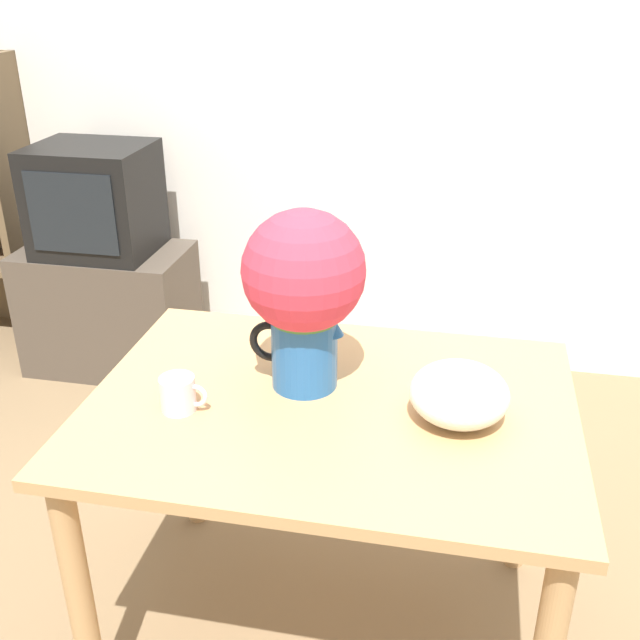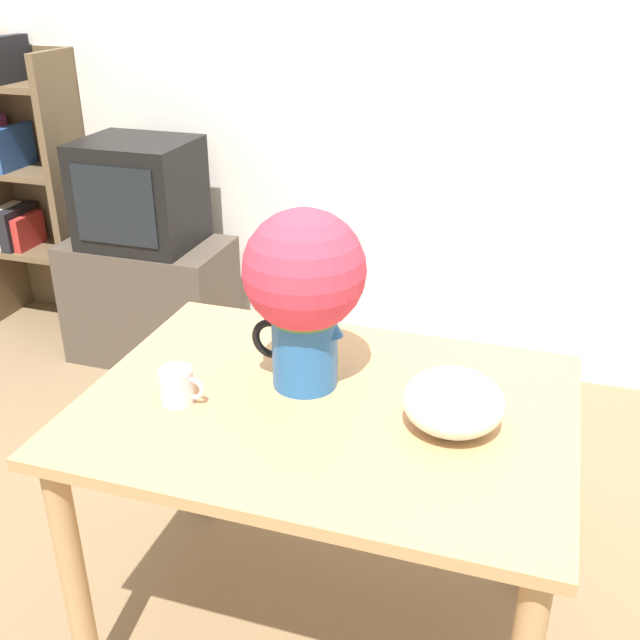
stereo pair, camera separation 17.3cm
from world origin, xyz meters
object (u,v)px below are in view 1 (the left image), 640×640
object	(u,v)px
flower_vase	(304,287)
tv_set	(95,200)
coffee_mug	(179,394)
white_bowl	(459,394)

from	to	relation	value
flower_vase	tv_set	distance (m)	1.67
flower_vase	tv_set	size ratio (longest dim) A/B	0.94
coffee_mug	tv_set	size ratio (longest dim) A/B	0.24
flower_vase	coffee_mug	size ratio (longest dim) A/B	3.93
white_bowl	coffee_mug	bearing A→B (deg)	-172.19
coffee_mug	white_bowl	bearing A→B (deg)	7.81
tv_set	white_bowl	bearing A→B (deg)	-40.22
tv_set	flower_vase	bearing A→B (deg)	-46.28
flower_vase	tv_set	world-z (taller)	flower_vase
coffee_mug	tv_set	distance (m)	1.63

